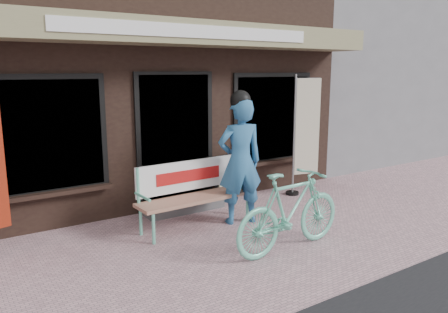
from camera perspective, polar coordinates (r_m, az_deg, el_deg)
ground at (r=5.71m, az=3.13°, el=-11.65°), size 70.00×70.00×0.00m
storefront at (r=9.74m, az=-14.90°, el=15.40°), size 7.00×6.77×6.00m
neighbor_right_near at (r=15.18m, az=17.29°, el=12.92°), size 10.00×7.00×5.60m
bench at (r=6.26m, az=-4.10°, el=-4.23°), size 1.76×0.52×0.94m
person at (r=6.31m, az=2.11°, el=-0.33°), size 0.75×0.58×1.95m
bicycle at (r=5.50m, az=8.66°, el=-7.03°), size 1.72×0.56×1.02m
nobori_cream at (r=7.94m, az=10.51°, el=3.00°), size 0.64×0.28×2.15m
menu_stand at (r=7.42m, az=0.05°, el=-2.84°), size 0.41×0.18×0.81m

